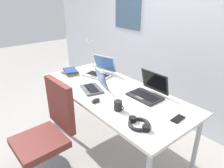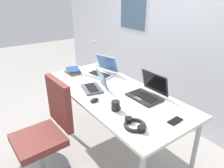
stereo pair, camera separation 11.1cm
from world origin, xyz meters
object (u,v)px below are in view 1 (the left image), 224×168
office_chair (48,140)px  coffee_mug (118,106)px  laptop_near_mouse (95,86)px  laptop_far_corner (148,92)px  laptop_by_keyboard (100,71)px  computer_mouse (96,100)px  cell_phone (178,119)px  desk_lamp (91,53)px  book_stack (70,72)px  headphones (139,124)px

office_chair → coffee_mug: bearing=50.6°
laptop_near_mouse → coffee_mug: laptop_near_mouse is taller
laptop_far_corner → coffee_mug: (0.02, -0.41, -0.00)m
laptop_by_keyboard → coffee_mug: laptop_by_keyboard is taller
laptop_far_corner → computer_mouse: (-0.23, -0.48, -0.03)m
computer_mouse → cell_phone: computer_mouse is taller
desk_lamp → computer_mouse: 1.06m
book_stack → office_chair: (0.64, -0.63, -0.37)m
desk_lamp → laptop_far_corner: (1.12, -0.07, -0.15)m
desk_lamp → laptop_near_mouse: bearing=-31.3°
laptop_near_mouse → laptop_by_keyboard: size_ratio=0.80×
laptop_near_mouse → office_chair: bearing=-84.7°
laptop_by_keyboard → book_stack: size_ratio=1.65×
office_chair → book_stack: bearing=135.4°
laptop_by_keyboard → office_chair: 1.05m
desk_lamp → headphones: 1.52m
laptop_far_corner → headphones: (0.30, -0.44, -0.03)m
book_stack → headphones: bearing=-5.7°
laptop_far_corner → book_stack: size_ratio=1.39×
laptop_far_corner → laptop_by_keyboard: 0.78m
book_stack → computer_mouse: bearing=-12.3°
desk_lamp → laptop_near_mouse: desk_lamp is taller
laptop_far_corner → office_chair: size_ratio=0.34×
headphones → book_stack: 1.36m
cell_phone → coffee_mug: 0.51m
laptop_near_mouse → desk_lamp: bearing=148.7°
computer_mouse → desk_lamp: bearing=144.1°
laptop_far_corner → laptop_by_keyboard: (-0.77, -0.03, -0.00)m
laptop_by_keyboard → desk_lamp: bearing=163.5°
laptop_near_mouse → coffee_mug: (0.48, -0.08, 0.00)m
laptop_near_mouse → cell_phone: size_ratio=2.34×
computer_mouse → laptop_far_corner: bearing=60.6°
desk_lamp → cell_phone: size_ratio=2.94×
headphones → office_chair: (-0.71, -0.49, -0.36)m
laptop_near_mouse → computer_mouse: bearing=-32.8°
headphones → coffee_mug: (-0.28, 0.03, 0.03)m
laptop_far_corner → office_chair: (-0.41, -0.93, -0.39)m
laptop_near_mouse → headphones: bearing=-8.1°
laptop_far_corner → book_stack: laptop_far_corner is taller
coffee_mug → office_chair: (-0.43, -0.52, -0.39)m
coffee_mug → laptop_far_corner: bearing=92.7°
office_chair → laptop_far_corner: bearing=66.3°
desk_lamp → headphones: bearing=-19.6°
cell_phone → book_stack: 1.50m
desk_lamp → book_stack: 0.42m
cell_phone → office_chair: 1.22m
office_chair → cell_phone: bearing=43.4°
cell_phone → office_chair: office_chair is taller
laptop_near_mouse → office_chair: office_chair is taller
desk_lamp → laptop_far_corner: size_ratio=1.20×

